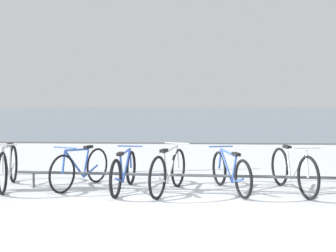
{
  "coord_description": "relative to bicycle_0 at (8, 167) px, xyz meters",
  "views": [
    {
      "loc": [
        0.19,
        -4.43,
        1.53
      ],
      "look_at": [
        -0.23,
        4.11,
        1.01
      ],
      "focal_mm": 41.55,
      "sensor_mm": 36.0,
      "label": 1
    }
  ],
  "objects": [
    {
      "name": "bicycle_2",
      "position": [
        2.09,
        -0.11,
        -0.04
      ],
      "size": [
        0.46,
        1.67,
        0.74
      ],
      "color": "black",
      "rests_on": "ground"
    },
    {
      "name": "bicycle_4",
      "position": [
        3.92,
        -0.07,
        -0.04
      ],
      "size": [
        0.61,
        1.6,
        0.74
      ],
      "color": "black",
      "rests_on": "ground"
    },
    {
      "name": "bicycle_1",
      "position": [
        1.28,
        0.11,
        -0.02
      ],
      "size": [
        0.71,
        1.55,
        0.78
      ],
      "color": "black",
      "rests_on": "ground"
    },
    {
      "name": "bike_rack",
      "position": [
        3.05,
        -0.09,
        -0.1
      ],
      "size": [
        5.82,
        0.37,
        0.31
      ],
      "color": "#4C5156",
      "rests_on": "ground"
    },
    {
      "name": "bicycle_3",
      "position": [
        2.87,
        -0.21,
        -0.01
      ],
      "size": [
        0.63,
        1.61,
        0.81
      ],
      "color": "black",
      "rests_on": "ground"
    },
    {
      "name": "bicycle_0",
      "position": [
        0.0,
        0.0,
        0.0
      ],
      "size": [
        0.58,
        1.68,
        0.84
      ],
      "color": "black",
      "rests_on": "ground"
    },
    {
      "name": "ground",
      "position": [
        2.99,
        51.63,
        -0.42
      ],
      "size": [
        80.0,
        132.0,
        0.08
      ],
      "color": "silver"
    },
    {
      "name": "bicycle_5",
      "position": [
        4.98,
        -0.05,
        -0.01
      ],
      "size": [
        0.5,
        1.75,
        0.82
      ],
      "color": "black",
      "rests_on": "ground"
    }
  ]
}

